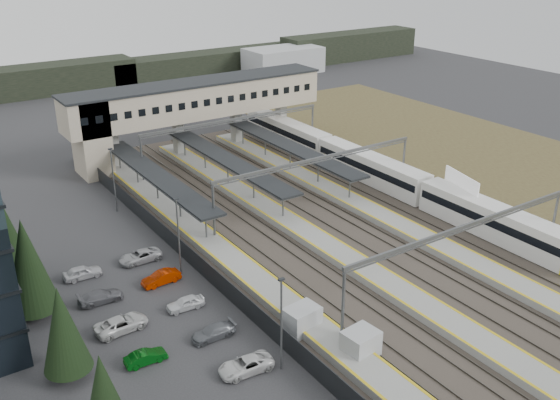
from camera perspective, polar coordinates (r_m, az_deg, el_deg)
ground at (r=59.50m, az=2.24°, el=-8.49°), size 220.00×220.00×0.00m
conifer_row at (r=46.09m, az=-17.95°, el=-13.06°), size 4.42×49.82×9.50m
car_park at (r=49.17m, az=-6.69°, el=-15.53°), size 10.64×44.54×1.28m
lampposts at (r=54.55m, az=-5.34°, el=-6.46°), size 0.50×53.25×8.07m
fence at (r=59.70m, az=-5.70°, el=-7.36°), size 0.08×90.00×2.00m
relay_cabin_near at (r=53.56m, az=2.02°, el=-10.93°), size 3.08×2.39×2.40m
relay_cabin_far at (r=51.09m, az=7.36°, el=-13.00°), size 2.89×2.49×2.45m
rail_corridor at (r=67.85m, az=6.18°, el=-4.09°), size 34.00×90.00×0.92m
canopies at (r=81.93m, az=-4.83°, el=3.63°), size 23.10×30.00×3.28m
footbridge at (r=93.92m, az=-9.07°, el=8.54°), size 40.40×6.40×11.20m
gantries at (r=65.73m, az=9.29°, el=0.29°), size 28.40×62.28×7.17m
train at (r=84.68m, az=8.51°, el=2.78°), size 2.89×60.30×3.63m
billboard at (r=75.92m, az=16.20°, el=1.03°), size 1.73×6.31×5.58m
scrub_east at (r=93.28m, az=23.34°, el=1.68°), size 34.00×120.00×0.06m
treeline_far at (r=146.30m, az=-11.75°, el=11.57°), size 170.00×19.00×7.00m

